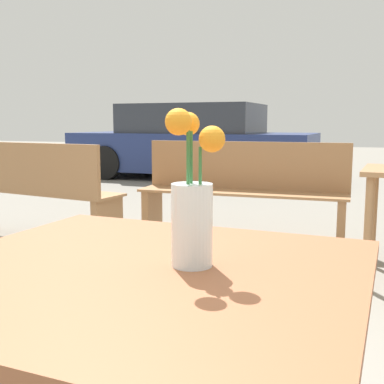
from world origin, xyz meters
TOP-DOWN VIEW (x-y plane):
  - table_front at (0.00, -0.00)m, footprint 0.97×0.91m
  - flower_vase at (0.11, 0.05)m, footprint 0.12×0.12m
  - bench_middle at (-2.21, 2.28)m, footprint 1.60×0.54m
  - bench_far at (-0.59, 2.97)m, footprint 1.73×0.45m
  - parked_car at (-2.75, 7.30)m, footprint 4.34×1.82m

SIDE VIEW (x-z plane):
  - bench_middle at x=-2.21m, z-range 0.03..0.88m
  - bench_far at x=-0.59m, z-range 0.04..0.89m
  - table_front at x=0.00m, z-range 0.26..0.96m
  - parked_car at x=-2.75m, z-range -0.03..1.30m
  - flower_vase at x=0.11m, z-range 0.65..0.99m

